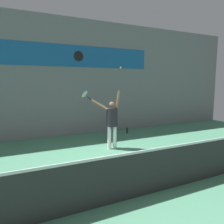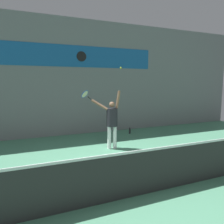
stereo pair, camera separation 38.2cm
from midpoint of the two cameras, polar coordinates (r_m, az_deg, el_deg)
ground_plane at (r=5.65m, az=3.66°, el=-16.13°), size 18.00×18.00×0.00m
back_wall at (r=9.67m, az=-9.18°, el=8.86°), size 18.00×0.10×5.00m
sponsor_banner at (r=9.68m, az=-9.21°, el=14.24°), size 7.55×0.02×0.91m
scoreboard_clock at (r=9.77m, az=-6.83°, el=14.23°), size 0.43×0.04×0.43m
court_net at (r=4.61m, az=9.86°, el=-15.16°), size 9.05×0.07×1.06m
tennis_player at (r=7.50m, az=1.40°, el=-1.97°), size 0.95×0.59×2.01m
tennis_racket at (r=7.67m, az=-5.58°, el=4.57°), size 0.39×0.43×0.35m
tennis_ball at (r=7.47m, az=3.81°, el=11.45°), size 0.06×0.06×0.06m
water_bottle at (r=9.94m, az=5.76°, el=-4.92°), size 0.08×0.08×0.27m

